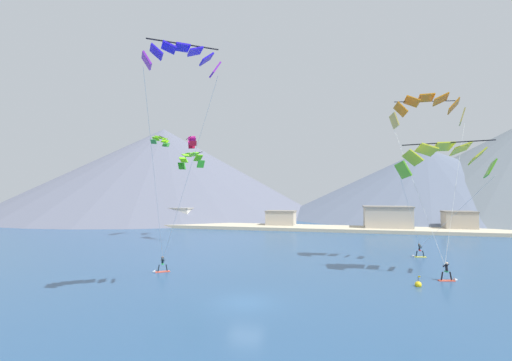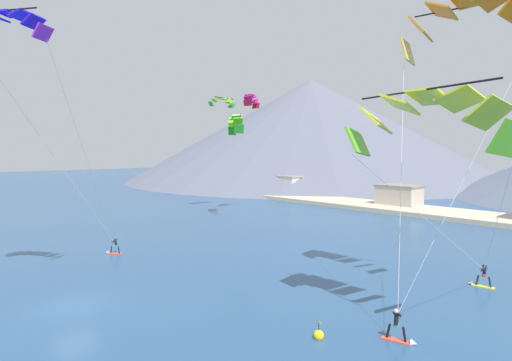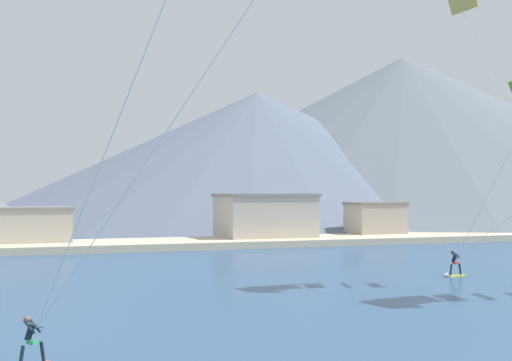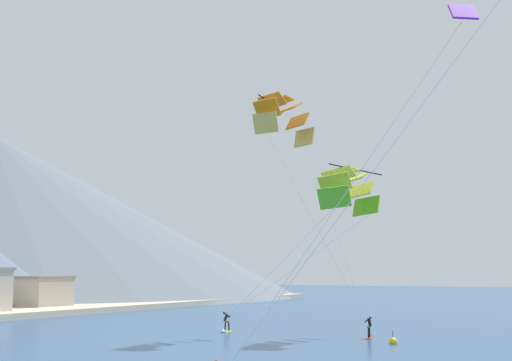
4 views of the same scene
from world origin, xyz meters
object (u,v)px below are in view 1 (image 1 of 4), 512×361
at_px(parafoil_kite_near_lead, 427,108).
at_px(parafoil_kite_distant_low_drift, 161,140).
at_px(parafoil_kite_mid_center, 444,157).
at_px(parafoil_kite_distant_high_outer, 191,159).
at_px(kitesurfer_near_lead, 449,275).
at_px(parafoil_kite_near_trail, 182,58).
at_px(race_marker_buoy, 418,285).
at_px(kitesurfer_mid_center, 418,253).
at_px(kitesurfer_near_trail, 160,268).
at_px(parafoil_kite_distant_mid_solo, 192,141).

height_order(parafoil_kite_near_lead, parafoil_kite_distant_low_drift, parafoil_kite_near_lead).
bearing_deg(parafoil_kite_mid_center, parafoil_kite_distant_high_outer, 155.28).
relative_size(kitesurfer_near_lead, parafoil_kite_near_trail, 0.10).
height_order(parafoil_kite_mid_center, race_marker_buoy, parafoil_kite_mid_center).
bearing_deg(kitesurfer_mid_center, parafoil_kite_distant_high_outer, 171.39).
bearing_deg(race_marker_buoy, parafoil_kite_near_lead, 72.55).
bearing_deg(kitesurfer_mid_center, kitesurfer_near_lead, -89.06).
height_order(kitesurfer_near_lead, parafoil_kite_distant_high_outer, parafoil_kite_distant_high_outer).
bearing_deg(parafoil_kite_distant_high_outer, kitesurfer_mid_center, -8.61).
bearing_deg(kitesurfer_near_trail, parafoil_kite_near_lead, 20.91).
distance_m(kitesurfer_near_lead, race_marker_buoy, 4.14).
distance_m(kitesurfer_near_trail, parafoil_kite_distant_low_drift, 33.36).
xyz_separation_m(parafoil_kite_near_trail, parafoil_kite_distant_mid_solo, (-15.62, 34.90, -0.06)).
bearing_deg(parafoil_kite_near_trail, parafoil_kite_near_lead, 43.91).
bearing_deg(parafoil_kite_near_trail, parafoil_kite_distant_low_drift, 122.22).
distance_m(parafoil_kite_near_trail, parafoil_kite_distant_high_outer, 33.01).
bearing_deg(parafoil_kite_mid_center, parafoil_kite_distant_low_drift, 155.07).
distance_m(parafoil_kite_distant_high_outer, race_marker_buoy, 39.17).
distance_m(kitesurfer_near_lead, parafoil_kite_distant_high_outer, 40.26).
bearing_deg(race_marker_buoy, parafoil_kite_distant_mid_solo, 142.74).
height_order(kitesurfer_mid_center, parafoil_kite_distant_low_drift, parafoil_kite_distant_low_drift).
relative_size(kitesurfer_near_trail, parafoil_kite_mid_center, 0.14).
bearing_deg(parafoil_kite_near_lead, kitesurfer_near_lead, -89.93).
bearing_deg(parafoil_kite_distant_high_outer, parafoil_kite_distant_mid_solo, 113.97).
bearing_deg(race_marker_buoy, parafoil_kite_near_trail, -150.38).
bearing_deg(kitesurfer_near_lead, kitesurfer_mid_center, 90.94).
distance_m(parafoil_kite_near_lead, parafoil_kite_mid_center, 8.20).
distance_m(parafoil_kite_mid_center, race_marker_buoy, 12.62).
height_order(parafoil_kite_distant_low_drift, race_marker_buoy, parafoil_kite_distant_low_drift).
relative_size(parafoil_kite_near_trail, parafoil_kite_distant_low_drift, 3.62).
bearing_deg(parafoil_kite_distant_high_outer, kitesurfer_near_lead, -27.15).
relative_size(parafoil_kite_distant_high_outer, parafoil_kite_distant_low_drift, 1.23).
xyz_separation_m(kitesurfer_mid_center, parafoil_kite_distant_high_outer, (-33.61, 5.09, 13.34)).
bearing_deg(parafoil_kite_distant_low_drift, kitesurfer_mid_center, -12.11).
relative_size(kitesurfer_near_lead, kitesurfer_mid_center, 1.02).
height_order(parafoil_kite_distant_high_outer, parafoil_kite_distant_mid_solo, parafoil_kite_distant_mid_solo).
bearing_deg(parafoil_kite_near_trail, race_marker_buoy, 29.62).
distance_m(parafoil_kite_near_lead, parafoil_kite_distant_mid_solo, 39.11).
bearing_deg(kitesurfer_near_lead, parafoil_kite_near_trail, -148.35).
bearing_deg(parafoil_kite_distant_low_drift, kitesurfer_near_lead, -26.91).
relative_size(parafoil_kite_distant_low_drift, race_marker_buoy, 4.68).
xyz_separation_m(kitesurfer_near_lead, parafoil_kite_near_lead, (-0.01, 7.05, 17.12)).
bearing_deg(kitesurfer_near_lead, parafoil_kite_near_lead, 90.07).
distance_m(parafoil_kite_near_trail, parafoil_kite_distant_mid_solo, 38.23).
height_order(kitesurfer_near_trail, parafoil_kite_distant_mid_solo, parafoil_kite_distant_mid_solo).
relative_size(parafoil_kite_mid_center, parafoil_kite_distant_high_outer, 2.06).
bearing_deg(parafoil_kite_distant_low_drift, parafoil_kite_distant_high_outer, -25.86).
bearing_deg(kitesurfer_near_lead, race_marker_buoy, -138.47).
height_order(kitesurfer_mid_center, race_marker_buoy, kitesurfer_mid_center).
relative_size(kitesurfer_mid_center, parafoil_kite_near_lead, 0.10).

